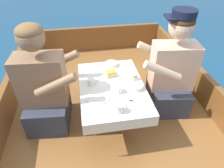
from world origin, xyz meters
name	(u,v)px	position (x,y,z in m)	size (l,w,h in m)	color
ground_plane	(112,134)	(0.00, 0.00, 0.00)	(60.00, 60.00, 0.00)	navy
boat_deck	(112,125)	(0.00, 0.00, 0.14)	(2.06, 3.01, 0.29)	brown
gunwale_port	(2,117)	(-1.00, 0.00, 0.44)	(0.06, 3.01, 0.32)	brown
gunwale_starboard	(207,93)	(1.00, 0.00, 0.44)	(0.06, 3.01, 0.32)	brown
bow_coaming	(96,39)	(0.00, 1.47, 0.47)	(1.94, 0.06, 0.36)	brown
cockpit_table	(112,89)	(0.00, -0.01, 0.63)	(0.57, 0.84, 0.39)	#B2B2B7
person_port	(44,88)	(-0.59, 0.04, 0.68)	(0.55, 0.47, 0.97)	#333847
person_starboard	(171,73)	(0.59, 0.07, 0.69)	(0.56, 0.50, 1.00)	#333847
plate_sandwich	(111,76)	(0.01, 0.13, 0.68)	(0.20, 0.20, 0.01)	white
plate_bread	(98,97)	(-0.14, -0.15, 0.68)	(0.20, 0.20, 0.01)	white
sandwich	(111,74)	(0.01, 0.13, 0.71)	(0.11, 0.10, 0.05)	#E0BC7F
bowl_port_near	(111,64)	(0.05, 0.32, 0.70)	(0.12, 0.12, 0.04)	white
bowl_starboard_near	(136,86)	(0.20, -0.09, 0.70)	(0.12, 0.12, 0.04)	white
coffee_cup_port	(119,108)	(0.00, -0.33, 0.71)	(0.10, 0.07, 0.07)	white
coffee_cup_starboard	(91,82)	(-0.18, 0.03, 0.71)	(0.09, 0.07, 0.06)	white
coffee_cup_center	(119,89)	(0.04, -0.11, 0.70)	(0.09, 0.06, 0.06)	white
tin_can	(134,76)	(0.21, 0.06, 0.70)	(0.07, 0.07, 0.05)	silver
utensil_spoon_center	(148,108)	(0.23, -0.34, 0.68)	(0.17, 0.05, 0.01)	silver
utensil_knife_port	(126,78)	(0.15, 0.08, 0.68)	(0.14, 0.11, 0.00)	silver
utensil_fork_starboard	(137,102)	(0.16, -0.26, 0.68)	(0.16, 0.09, 0.00)	silver
utensil_fork_port	(104,67)	(-0.03, 0.30, 0.68)	(0.17, 0.06, 0.00)	silver
utensil_spoon_port	(101,107)	(-0.13, -0.27, 0.68)	(0.14, 0.12, 0.01)	silver
utensil_knife_starboard	(100,115)	(-0.15, -0.35, 0.68)	(0.17, 0.01, 0.00)	silver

